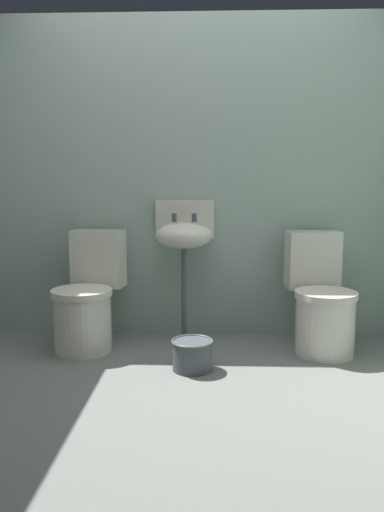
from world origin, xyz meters
The scene contains 6 objects.
ground_plane centered at (0.00, 0.00, -0.04)m, with size 3.53×2.52×0.08m, color slate.
wall_back centered at (0.00, 1.11, 1.13)m, with size 3.53×0.10×2.27m, color #92A699.
toilet_left centered at (-0.72, 0.71, 0.32)m, with size 0.47×0.65×0.78m.
toilet_right centered at (0.84, 0.71, 0.32)m, with size 0.45×0.63×0.78m.
sink centered at (-0.08, 0.90, 0.75)m, with size 0.42×0.35×0.99m.
bucket centered at (0.00, 0.31, 0.10)m, with size 0.26×0.26×0.18m.
Camera 1 is at (0.11, -2.62, 1.13)m, focal length 35.81 mm.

